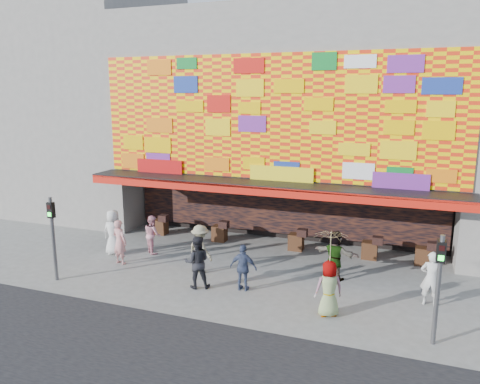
{
  "coord_description": "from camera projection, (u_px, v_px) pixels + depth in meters",
  "views": [
    {
      "loc": [
        5.34,
        -13.84,
        6.51
      ],
      "look_at": [
        -0.55,
        2.0,
        2.91
      ],
      "focal_mm": 35.0,
      "sensor_mm": 36.0,
      "label": 1
    }
  ],
  "objects": [
    {
      "name": "ground",
      "position": [
        235.0,
        288.0,
        15.87
      ],
      "size": [
        90.0,
        90.0,
        0.0
      ],
      "primitive_type": "plane",
      "color": "slate",
      "rests_on": "ground"
    },
    {
      "name": "shop_building",
      "position": [
        296.0,
        120.0,
        22.27
      ],
      "size": [
        15.2,
        9.4,
        10.0
      ],
      "color": "gray",
      "rests_on": "ground"
    },
    {
      "name": "neighbor_left",
      "position": [
        71.0,
        102.0,
        26.38
      ],
      "size": [
        11.0,
        8.0,
        12.0
      ],
      "primitive_type": "cube",
      "color": "gray",
      "rests_on": "ground"
    },
    {
      "name": "signal_left",
      "position": [
        53.0,
        229.0,
        16.22
      ],
      "size": [
        0.22,
        0.2,
        3.0
      ],
      "color": "#59595B",
      "rests_on": "ground"
    },
    {
      "name": "signal_right",
      "position": [
        439.0,
        278.0,
        11.99
      ],
      "size": [
        0.22,
        0.2,
        3.0
      ],
      "color": "#59595B",
      "rests_on": "ground"
    },
    {
      "name": "ped_a",
      "position": [
        114.0,
        232.0,
        19.05
      ],
      "size": [
        0.98,
        0.71,
        1.87
      ],
      "primitive_type": "imported",
      "rotation": [
        0.0,
        0.0,
        3.27
      ],
      "color": "silver",
      "rests_on": "ground"
    },
    {
      "name": "ped_b",
      "position": [
        120.0,
        242.0,
        18.0
      ],
      "size": [
        0.71,
        0.54,
        1.75
      ],
      "primitive_type": "imported",
      "rotation": [
        0.0,
        0.0,
        2.93
      ],
      "color": "tan",
      "rests_on": "ground"
    },
    {
      "name": "ped_c",
      "position": [
        197.0,
        262.0,
        15.77
      ],
      "size": [
        1.09,
        0.99,
        1.82
      ],
      "primitive_type": "imported",
      "rotation": [
        0.0,
        0.0,
        3.56
      ],
      "color": "black",
      "rests_on": "ground"
    },
    {
      "name": "ped_d",
      "position": [
        200.0,
        249.0,
        17.12
      ],
      "size": [
        1.34,
        1.12,
        1.8
      ],
      "primitive_type": "imported",
      "rotation": [
        0.0,
        0.0,
        2.67
      ],
      "color": "gray",
      "rests_on": "ground"
    },
    {
      "name": "ped_e",
      "position": [
        243.0,
        268.0,
        15.56
      ],
      "size": [
        0.94,
        0.39,
        1.6
      ],
      "primitive_type": "imported",
      "rotation": [
        0.0,
        0.0,
        3.14
      ],
      "color": "#384463",
      "rests_on": "ground"
    },
    {
      "name": "ped_f",
      "position": [
        335.0,
        255.0,
        16.48
      ],
      "size": [
        1.74,
        0.95,
        1.79
      ],
      "primitive_type": "imported",
      "rotation": [
        0.0,
        0.0,
        2.88
      ],
      "color": "gray",
      "rests_on": "ground"
    },
    {
      "name": "ped_g",
      "position": [
        329.0,
        289.0,
        13.77
      ],
      "size": [
        0.99,
        0.86,
        1.7
      ],
      "primitive_type": "imported",
      "rotation": [
        0.0,
        0.0,
        3.62
      ],
      "color": "gray",
      "rests_on": "ground"
    },
    {
      "name": "ped_h",
      "position": [
        431.0,
        279.0,
        14.46
      ],
      "size": [
        0.67,
        0.47,
        1.74
      ],
      "primitive_type": "imported",
      "rotation": [
        0.0,
        0.0,
        3.05
      ],
      "color": "beige",
      "rests_on": "ground"
    },
    {
      "name": "ped_i",
      "position": [
        153.0,
        234.0,
        19.27
      ],
      "size": [
        0.97,
        0.96,
        1.58
      ],
      "primitive_type": "imported",
      "rotation": [
        0.0,
        0.0,
        2.42
      ],
      "color": "pink",
      "rests_on": "ground"
    },
    {
      "name": "parasol",
      "position": [
        331.0,
        246.0,
        13.5
      ],
      "size": [
        1.18,
        1.2,
        1.87
      ],
      "color": "beige",
      "rests_on": "ground"
    }
  ]
}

